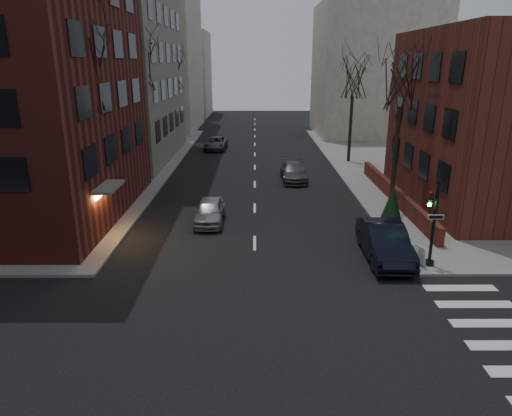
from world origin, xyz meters
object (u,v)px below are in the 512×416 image
(streetlamp_near, at_px, (138,133))
(sandwich_board, at_px, (416,256))
(car_lane_gray, at_px, (294,172))
(tree_left_c, at_px, (171,72))
(car_lane_silver, at_px, (210,211))
(car_lane_far, at_px, (216,143))
(evergreen_shrub, at_px, (392,204))
(tree_right_a, at_px, (402,79))
(traffic_signal, at_px, (432,229))
(tree_left_a, at_px, (81,73))
(tree_left_b, at_px, (138,63))
(streetlamp_far, at_px, (182,107))
(parked_sedan, at_px, (385,242))
(tree_right_b, at_px, (353,79))

(streetlamp_near, relative_size, sandwich_board, 6.40)
(streetlamp_near, xyz_separation_m, car_lane_gray, (11.29, 3.22, -3.54))
(tree_left_c, xyz_separation_m, car_lane_silver, (6.16, -24.78, -7.33))
(tree_left_c, relative_size, car_lane_far, 2.03)
(car_lane_far, relative_size, evergreen_shrub, 2.24)
(tree_right_a, relative_size, car_lane_far, 2.03)
(traffic_signal, distance_m, tree_right_a, 10.92)
(car_lane_gray, bearing_deg, sandwich_board, -76.37)
(tree_left_a, relative_size, tree_right_a, 1.06)
(tree_left_a, bearing_deg, car_lane_gray, 43.33)
(tree_right_a, xyz_separation_m, car_lane_far, (-13.00, 20.71, -7.36))
(tree_left_b, distance_m, car_lane_far, 15.84)
(streetlamp_near, bearing_deg, sandwich_board, -40.21)
(streetlamp_near, height_order, car_lane_silver, streetlamp_near)
(streetlamp_far, xyz_separation_m, parked_sedan, (14.40, -31.95, -3.38))
(car_lane_silver, xyz_separation_m, evergreen_shrub, (10.58, -0.26, 0.52))
(tree_left_c, xyz_separation_m, tree_right_b, (17.60, -8.00, -0.44))
(tree_right_b, xyz_separation_m, car_lane_gray, (-5.71, -6.78, -6.89))
(car_lane_gray, distance_m, evergreen_shrub, 11.35)
(car_lane_gray, relative_size, car_lane_far, 1.00)
(car_lane_silver, bearing_deg, streetlamp_far, 102.01)
(parked_sedan, bearing_deg, car_lane_far, 110.93)
(parked_sedan, bearing_deg, sandwich_board, -45.35)
(traffic_signal, relative_size, tree_left_a, 0.39)
(car_lane_gray, xyz_separation_m, car_lane_far, (-7.29, 13.49, -0.03))
(tree_left_a, relative_size, parked_sedan, 1.98)
(tree_right_b, bearing_deg, evergreen_shrub, -92.91)
(evergreen_shrub, bearing_deg, sandwich_board, -95.72)
(traffic_signal, bearing_deg, tree_right_b, 87.85)
(sandwich_board, bearing_deg, streetlamp_near, 116.71)
(tree_left_b, xyz_separation_m, tree_right_b, (17.60, 6.00, -1.33))
(tree_left_b, distance_m, sandwich_board, 24.93)
(streetlamp_far, xyz_separation_m, car_lane_silver, (5.56, -26.78, -3.53))
(tree_left_b, distance_m, parked_sedan, 23.33)
(streetlamp_near, bearing_deg, car_lane_silver, -50.65)
(tree_left_b, distance_m, car_lane_silver, 14.88)
(car_lane_silver, bearing_deg, streetlamp_near, 129.64)
(tree_right_a, distance_m, streetlamp_far, 29.65)
(car_lane_gray, height_order, car_lane_far, car_lane_gray)
(tree_left_b, bearing_deg, car_lane_gray, -3.75)
(streetlamp_near, distance_m, car_lane_far, 17.55)
(tree_left_c, relative_size, tree_right_a, 1.00)
(parked_sedan, height_order, car_lane_far, parked_sedan)
(tree_right_b, height_order, streetlamp_near, tree_right_b)
(streetlamp_far, bearing_deg, parked_sedan, -65.74)
(tree_left_b, xyz_separation_m, car_lane_far, (4.60, 12.71, -8.25))
(traffic_signal, distance_m, streetlamp_near, 20.86)
(parked_sedan, distance_m, car_lane_far, 30.49)
(tree_left_c, bearing_deg, tree_left_a, -90.00)
(tree_right_a, relative_size, car_lane_gray, 2.03)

